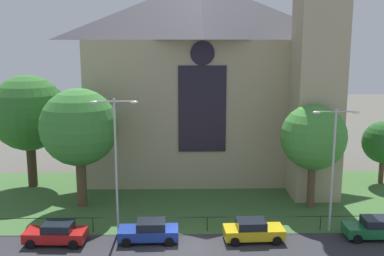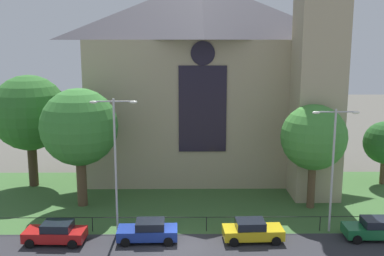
% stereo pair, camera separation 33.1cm
% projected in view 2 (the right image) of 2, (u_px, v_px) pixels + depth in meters
% --- Properties ---
extents(ground, '(160.00, 160.00, 0.00)m').
position_uv_depth(ground, '(184.00, 197.00, 41.28)').
color(ground, '#56544C').
extents(grass_verge, '(120.00, 20.00, 0.01)m').
position_uv_depth(grass_verge, '(184.00, 205.00, 39.31)').
color(grass_verge, '#3D6633').
rests_on(grass_verge, ground).
extents(church_building, '(23.20, 16.20, 26.00)m').
position_uv_depth(church_building, '(208.00, 77.00, 46.99)').
color(church_building, tan).
rests_on(church_building, ground).
extents(iron_railing, '(33.79, 0.07, 1.13)m').
position_uv_depth(iron_railing, '(207.00, 219.00, 33.74)').
color(iron_railing, black).
rests_on(iron_railing, ground).
extents(tree_left_far, '(7.18, 7.18, 10.78)m').
position_uv_depth(tree_left_far, '(29.00, 113.00, 43.39)').
color(tree_left_far, '#423021').
rests_on(tree_left_far, ground).
extents(tree_right_near, '(5.46, 5.46, 8.82)m').
position_uv_depth(tree_right_near, '(314.00, 138.00, 37.68)').
color(tree_right_near, brown).
rests_on(tree_right_near, ground).
extents(tree_left_near, '(6.49, 6.49, 10.09)m').
position_uv_depth(tree_left_near, '(79.00, 127.00, 38.07)').
color(tree_left_near, brown).
rests_on(tree_left_near, ground).
extents(streetlamp_near, '(3.37, 0.26, 9.93)m').
position_uv_depth(streetlamp_near, '(115.00, 151.00, 32.61)').
color(streetlamp_near, '#B2B2B7').
rests_on(streetlamp_near, ground).
extents(streetlamp_far, '(3.37, 0.26, 9.17)m').
position_uv_depth(streetlamp_far, '(333.00, 156.00, 32.84)').
color(streetlamp_far, '#B2B2B7').
rests_on(streetlamp_far, ground).
extents(parked_car_red, '(4.28, 2.18, 1.51)m').
position_uv_depth(parked_car_red, '(56.00, 233.00, 31.86)').
color(parked_car_red, '#B21919').
rests_on(parked_car_red, ground).
extents(parked_car_blue, '(4.24, 2.10, 1.51)m').
position_uv_depth(parked_car_blue, '(148.00, 231.00, 32.14)').
color(parked_car_blue, '#1E3899').
rests_on(parked_car_blue, ground).
extents(parked_car_yellow, '(4.28, 2.19, 1.51)m').
position_uv_depth(parked_car_yellow, '(252.00, 231.00, 32.21)').
color(parked_car_yellow, gold).
rests_on(parked_car_yellow, ground).
extents(parked_car_green, '(4.22, 2.06, 1.51)m').
position_uv_depth(parked_car_green, '(375.00, 229.00, 32.52)').
color(parked_car_green, '#196033').
rests_on(parked_car_green, ground).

